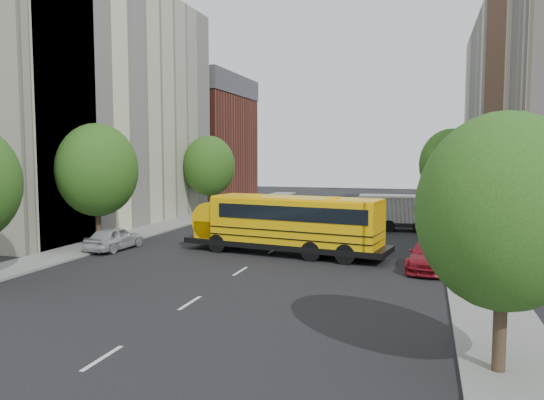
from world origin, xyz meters
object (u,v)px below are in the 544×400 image
at_px(street_tree_5, 446,166).
at_px(parked_car_0, 115,238).
at_px(parked_car_3, 431,255).
at_px(parked_car_4, 432,213).
at_px(parked_car_5, 423,202).
at_px(school_bus, 283,221).
at_px(parked_car_2, 246,205).
at_px(street_tree_2, 209,166).
at_px(street_tree_1, 97,170).
at_px(street_tree_4, 451,165).
at_px(street_tree_3, 504,212).
at_px(parked_car_1, 227,210).
at_px(safari_truck, 387,212).

height_order(street_tree_5, parked_car_0, street_tree_5).
height_order(parked_car_3, parked_car_4, parked_car_3).
bearing_deg(parked_car_5, school_bus, -102.36).
bearing_deg(parked_car_2, street_tree_2, 59.46).
distance_m(street_tree_2, street_tree_5, 25.06).
height_order(street_tree_1, street_tree_4, street_tree_4).
relative_size(street_tree_3, school_bus, 0.55).
height_order(school_bus, parked_car_3, school_bus).
height_order(street_tree_1, street_tree_5, street_tree_1).
height_order(street_tree_1, parked_car_1, street_tree_1).
distance_m(street_tree_5, parked_car_0, 36.97).
bearing_deg(school_bus, street_tree_4, 68.71).
xyz_separation_m(school_bus, parked_car_5, (7.93, 29.61, -1.19)).
xyz_separation_m(street_tree_2, parked_car_2, (2.20, 4.33, -4.12)).
height_order(street_tree_1, school_bus, street_tree_1).
xyz_separation_m(safari_truck, parked_car_4, (3.44, 7.77, -0.80)).
xyz_separation_m(parked_car_3, parked_car_5, (-0.52, 31.56, 0.03)).
height_order(safari_truck, parked_car_0, safari_truck).
distance_m(street_tree_5, parked_car_1, 24.01).
distance_m(parked_car_3, parked_car_5, 31.56).
bearing_deg(school_bus, street_tree_2, 134.87).
bearing_deg(street_tree_5, parked_car_5, 161.12).
distance_m(parked_car_3, parked_car_4, 21.60).
xyz_separation_m(street_tree_5, parked_car_2, (-19.80, -7.67, -4.00)).
xyz_separation_m(parked_car_1, parked_car_5, (17.60, 13.74, 0.07)).
xyz_separation_m(safari_truck, parked_car_5, (2.64, 17.74, -0.68)).
bearing_deg(street_tree_4, parked_car_4, 116.69).
bearing_deg(parked_car_3, parked_car_0, -175.36).
height_order(street_tree_2, street_tree_3, street_tree_2).
distance_m(parked_car_2, parked_car_4, 18.47).
distance_m(street_tree_1, school_bus, 12.29).
relative_size(safari_truck, parked_car_3, 1.28).
bearing_deg(safari_truck, street_tree_2, 159.76).
distance_m(street_tree_1, street_tree_3, 26.08).
bearing_deg(parked_car_1, street_tree_3, 122.79).
bearing_deg(parked_car_5, safari_truck, -95.82).
height_order(parked_car_2, parked_car_4, parked_car_2).
bearing_deg(street_tree_1, parked_car_2, 84.37).
height_order(street_tree_2, parked_car_5, street_tree_2).
height_order(parked_car_0, parked_car_3, parked_car_3).
height_order(school_bus, safari_truck, school_bus).
distance_m(parked_car_1, parked_car_4, 18.78).
xyz_separation_m(street_tree_2, parked_car_5, (19.80, 12.75, -4.04)).
xyz_separation_m(parked_car_2, parked_car_4, (18.40, -1.55, -0.04)).
bearing_deg(parked_car_2, school_bus, 110.90).
bearing_deg(safari_truck, parked_car_3, -81.19).
bearing_deg(parked_car_4, parked_car_3, -89.67).
xyz_separation_m(school_bus, parked_car_2, (-9.67, 21.19, -1.27)).
height_order(street_tree_4, school_bus, street_tree_4).
distance_m(street_tree_3, parked_car_4, 35.02).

